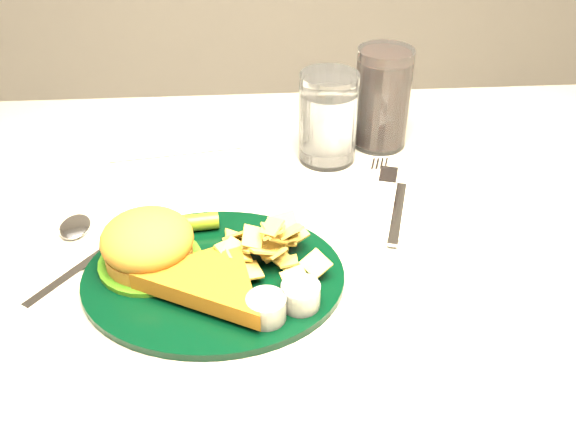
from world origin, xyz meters
name	(u,v)px	position (x,y,z in m)	size (l,w,h in m)	color
dinner_plate	(212,257)	(-0.06, -0.07, 0.78)	(0.28, 0.23, 0.06)	black
water_glass	(328,118)	(0.09, 0.18, 0.81)	(0.08, 0.08, 0.13)	white
cola_glass	(382,98)	(0.17, 0.22, 0.82)	(0.08, 0.08, 0.14)	black
fork_napkin	(396,208)	(0.16, 0.04, 0.76)	(0.13, 0.17, 0.01)	white
spoon	(72,272)	(-0.21, -0.06, 0.76)	(0.05, 0.17, 0.01)	silver
wrapped_straw	(185,152)	(-0.11, 0.20, 0.75)	(0.21, 0.07, 0.01)	silver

